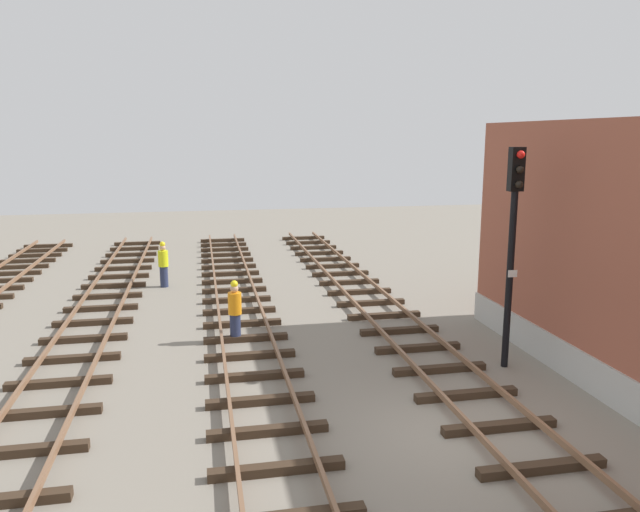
{
  "coord_description": "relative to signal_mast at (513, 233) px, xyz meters",
  "views": [
    {
      "loc": [
        -4.94,
        -10.79,
        6.02
      ],
      "look_at": [
        -1.14,
        8.45,
        2.16
      ],
      "focal_mm": 34.2,
      "sensor_mm": 36.0,
      "label": 1
    }
  ],
  "objects": [
    {
      "name": "track_far",
      "position": [
        -11.36,
        -3.31,
        -3.47
      ],
      "size": [
        2.5,
        50.42,
        0.32
      ],
      "color": "#38281C",
      "rests_on": "ground"
    },
    {
      "name": "track_worker_foreground",
      "position": [
        -6.91,
        3.43,
        -2.67
      ],
      "size": [
        0.4,
        0.4,
        1.87
      ],
      "color": "#262D4C",
      "rests_on": "ground"
    },
    {
      "name": "track_centre",
      "position": [
        -6.61,
        -3.31,
        -3.47
      ],
      "size": [
        2.5,
        50.42,
        0.32
      ],
      "color": "#38281C",
      "rests_on": "ground"
    },
    {
      "name": "signal_mast",
      "position": [
        0.0,
        0.0,
        0.0
      ],
      "size": [
        0.36,
        0.4,
        5.76
      ],
      "color": "black",
      "rests_on": "ground"
    },
    {
      "name": "ground_plane",
      "position": [
        -2.85,
        -3.31,
        -3.6
      ],
      "size": [
        80.0,
        80.0,
        0.0
      ],
      "primitive_type": "plane",
      "color": "gray"
    },
    {
      "name": "track_near_building",
      "position": [
        -1.86,
        -3.31,
        -3.47
      ],
      "size": [
        2.5,
        50.42,
        0.32
      ],
      "color": "#38281C",
      "rests_on": "ground"
    },
    {
      "name": "track_worker_distant",
      "position": [
        -9.35,
        10.77,
        -2.67
      ],
      "size": [
        0.4,
        0.4,
        1.87
      ],
      "color": "#262D4C",
      "rests_on": "ground"
    }
  ]
}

